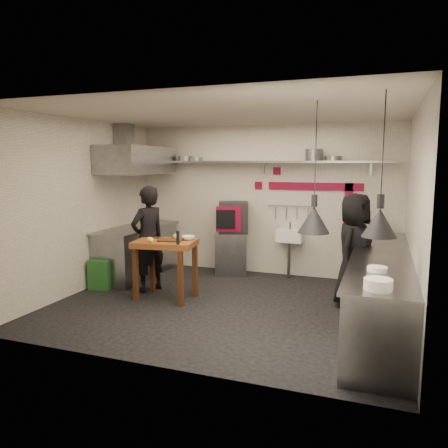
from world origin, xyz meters
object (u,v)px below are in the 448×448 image
(green_bin, at_px, (103,273))
(chef_right, at_px, (354,250))
(oven_stand, at_px, (231,253))
(prep_table, at_px, (166,270))
(combi_oven, at_px, (233,217))
(chef_left, at_px, (148,239))

(green_bin, xyz_separation_m, chef_right, (4.03, 0.48, 0.59))
(oven_stand, height_order, prep_table, prep_table)
(oven_stand, bearing_deg, prep_table, -122.72)
(oven_stand, xyz_separation_m, prep_table, (-0.44, -1.80, 0.06))
(oven_stand, distance_m, prep_table, 1.86)
(oven_stand, xyz_separation_m, chef_right, (2.31, -1.18, 0.44))
(green_bin, distance_m, prep_table, 1.30)
(combi_oven, relative_size, green_bin, 1.16)
(chef_left, bearing_deg, oven_stand, 172.00)
(oven_stand, height_order, combi_oven, combi_oven)
(oven_stand, relative_size, chef_left, 0.46)
(combi_oven, bearing_deg, green_bin, -156.11)
(combi_oven, xyz_separation_m, prep_table, (-0.50, -1.79, -0.63))
(oven_stand, distance_m, chef_left, 1.84)
(combi_oven, relative_size, prep_table, 0.63)
(combi_oven, xyz_separation_m, chef_right, (2.26, -1.16, -0.25))
(oven_stand, xyz_separation_m, combi_oven, (0.06, -0.01, 0.69))
(oven_stand, relative_size, combi_oven, 1.38)
(chef_right, bearing_deg, prep_table, 120.41)
(green_bin, bearing_deg, prep_table, -6.50)
(prep_table, bearing_deg, chef_right, 4.92)
(green_bin, bearing_deg, oven_stand, 43.98)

